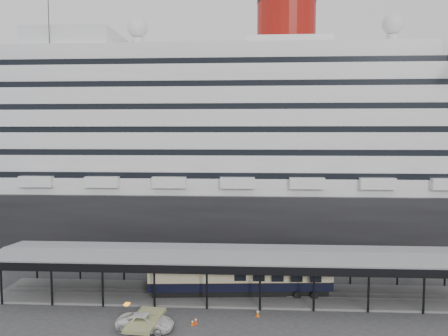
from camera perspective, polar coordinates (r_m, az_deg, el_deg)
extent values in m
plane|color=#333335|center=(49.12, 1.18, -18.37)|extent=(200.00, 200.00, 0.00)
cube|color=black|center=(78.53, 2.02, -5.86)|extent=(130.00, 30.00, 10.00)
cylinder|color=maroon|center=(79.66, 8.14, 17.72)|extent=(10.00, 10.00, 9.00)
sphere|color=silver|center=(81.84, -11.24, 17.54)|extent=(3.60, 3.60, 3.60)
sphere|color=silver|center=(83.14, 21.19, 17.12)|extent=(3.60, 3.60, 3.60)
cube|color=slate|center=(53.72, 1.38, -16.19)|extent=(56.00, 8.00, 0.24)
cube|color=slate|center=(52.99, 1.35, -16.30)|extent=(54.00, 0.08, 0.10)
cube|color=slate|center=(54.34, 1.41, -15.76)|extent=(54.00, 0.08, 0.10)
cube|color=black|center=(48.05, 1.21, -13.24)|extent=(56.00, 0.18, 0.90)
cube|color=black|center=(56.68, 1.54, -10.48)|extent=(56.00, 0.18, 0.90)
cube|color=slate|center=(52.15, 1.39, -10.98)|extent=(56.00, 9.00, 0.24)
cylinder|color=black|center=(73.88, -21.63, 7.67)|extent=(0.12, 0.12, 47.21)
cylinder|color=black|center=(71.64, 27.06, 7.61)|extent=(0.12, 0.12, 47.21)
imported|color=silver|center=(45.72, -10.22, -19.18)|extent=(5.79, 3.06, 1.55)
cube|color=black|center=(53.54, 2.15, -15.73)|extent=(20.56, 3.88, 0.68)
cube|color=black|center=(53.24, 2.15, -14.85)|extent=(21.56, 4.35, 1.07)
cube|color=beige|center=(52.87, 2.15, -13.65)|extent=(21.56, 4.39, 1.27)
cube|color=black|center=(52.62, 2.15, -12.80)|extent=(21.56, 4.35, 0.39)
cube|color=#DC440C|center=(46.62, -3.72, -19.66)|extent=(0.44, 0.44, 0.03)
cone|color=#DC440C|center=(46.47, -3.72, -19.24)|extent=(0.37, 0.37, 0.74)
cylinder|color=white|center=(46.44, -3.72, -19.16)|extent=(0.24, 0.24, 0.14)
cube|color=#EA560D|center=(46.32, -4.14, -19.83)|extent=(0.41, 0.41, 0.03)
cone|color=#EA560D|center=(46.19, -4.14, -19.46)|extent=(0.34, 0.34, 0.64)
cylinder|color=white|center=(46.16, -4.14, -19.39)|extent=(0.21, 0.21, 0.13)
cube|color=orange|center=(48.38, 4.43, -18.73)|extent=(0.46, 0.46, 0.03)
cone|color=orange|center=(48.22, 4.43, -18.29)|extent=(0.39, 0.39, 0.79)
cylinder|color=white|center=(48.19, 4.43, -18.21)|extent=(0.25, 0.25, 0.15)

